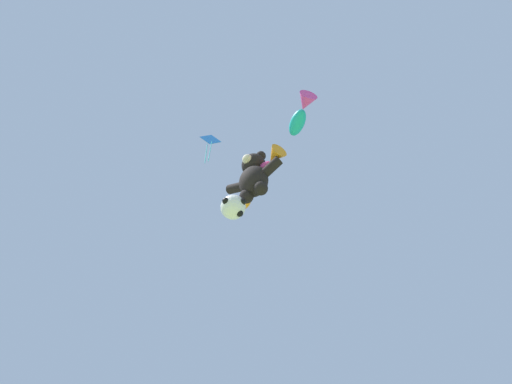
{
  "coord_description": "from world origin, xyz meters",
  "views": [
    {
      "loc": [
        3.33,
        -2.59,
        1.55
      ],
      "look_at": [
        -0.95,
        3.3,
        10.93
      ],
      "focal_mm": 28.0,
      "sensor_mm": 36.0,
      "label": 1
    }
  ],
  "objects_px": {
    "fish_kite_magenta": "(268,164)",
    "teddy_bear_kite": "(254,176)",
    "fish_kite_tangerine": "(248,196)",
    "fish_kite_teal": "(301,113)",
    "diamond_kite": "(210,142)",
    "soccer_ball_kite": "(233,207)"
  },
  "relations": [
    {
      "from": "teddy_bear_kite",
      "to": "fish_kite_magenta",
      "type": "bearing_deg",
      "value": 10.67
    },
    {
      "from": "soccer_ball_kite",
      "to": "fish_kite_teal",
      "type": "distance_m",
      "value": 3.94
    },
    {
      "from": "diamond_kite",
      "to": "teddy_bear_kite",
      "type": "bearing_deg",
      "value": 5.17
    },
    {
      "from": "fish_kite_magenta",
      "to": "diamond_kite",
      "type": "relative_size",
      "value": 0.69
    },
    {
      "from": "fish_kite_tangerine",
      "to": "diamond_kite",
      "type": "distance_m",
      "value": 3.92
    },
    {
      "from": "soccer_ball_kite",
      "to": "diamond_kite",
      "type": "xyz_separation_m",
      "value": [
        -1.77,
        0.06,
        6.05
      ]
    },
    {
      "from": "fish_kite_magenta",
      "to": "teddy_bear_kite",
      "type": "bearing_deg",
      "value": -169.33
    },
    {
      "from": "soccer_ball_kite",
      "to": "fish_kite_teal",
      "type": "relative_size",
      "value": 0.58
    },
    {
      "from": "teddy_bear_kite",
      "to": "fish_kite_tangerine",
      "type": "height_order",
      "value": "fish_kite_tangerine"
    },
    {
      "from": "teddy_bear_kite",
      "to": "soccer_ball_kite",
      "type": "bearing_deg",
      "value": -156.39
    },
    {
      "from": "diamond_kite",
      "to": "fish_kite_tangerine",
      "type": "bearing_deg",
      "value": 51.53
    },
    {
      "from": "soccer_ball_kite",
      "to": "fish_kite_teal",
      "type": "bearing_deg",
      "value": -9.86
    },
    {
      "from": "fish_kite_teal",
      "to": "teddy_bear_kite",
      "type": "bearing_deg",
      "value": 162.29
    },
    {
      "from": "fish_kite_teal",
      "to": "soccer_ball_kite",
      "type": "bearing_deg",
      "value": 170.14
    },
    {
      "from": "teddy_bear_kite",
      "to": "fish_kite_teal",
      "type": "relative_size",
      "value": 1.52
    },
    {
      "from": "fish_kite_teal",
      "to": "fish_kite_tangerine",
      "type": "xyz_separation_m",
      "value": [
        -3.84,
        2.1,
        0.46
      ]
    },
    {
      "from": "fish_kite_teal",
      "to": "fish_kite_magenta",
      "type": "distance_m",
      "value": 2.25
    },
    {
      "from": "diamond_kite",
      "to": "fish_kite_magenta",
      "type": "bearing_deg",
      "value": 6.27
    },
    {
      "from": "fish_kite_tangerine",
      "to": "fish_kite_teal",
      "type": "bearing_deg",
      "value": -28.66
    },
    {
      "from": "fish_kite_teal",
      "to": "fish_kite_tangerine",
      "type": "relative_size",
      "value": 1.04
    },
    {
      "from": "soccer_ball_kite",
      "to": "diamond_kite",
      "type": "height_order",
      "value": "diamond_kite"
    },
    {
      "from": "fish_kite_teal",
      "to": "fish_kite_tangerine",
      "type": "bearing_deg",
      "value": 151.34
    }
  ]
}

